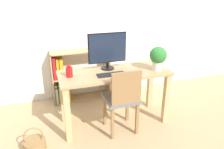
# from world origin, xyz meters

# --- Properties ---
(ground_plane) EXTENTS (10.00, 10.00, 0.00)m
(ground_plane) POSITION_xyz_m (0.00, 0.00, 0.00)
(ground_plane) COLOR tan
(wall_back) EXTENTS (8.00, 0.05, 2.60)m
(wall_back) POSITION_xyz_m (0.00, 1.00, 1.30)
(wall_back) COLOR white
(wall_back) RESTS_ON ground_plane
(desk) EXTENTS (1.43, 0.57, 0.74)m
(desk) POSITION_xyz_m (0.00, 0.00, 0.59)
(desk) COLOR tan
(desk) RESTS_ON ground_plane
(monitor) EXTENTS (0.51, 0.17, 0.48)m
(monitor) POSITION_xyz_m (-0.05, 0.14, 1.01)
(monitor) COLOR black
(monitor) RESTS_ON desk
(keyboard) EXTENTS (0.35, 0.12, 0.02)m
(keyboard) POSITION_xyz_m (-0.07, -0.09, 0.75)
(keyboard) COLOR black
(keyboard) RESTS_ON desk
(vase) EXTENTS (0.08, 0.08, 0.16)m
(vase) POSITION_xyz_m (-0.57, 0.01, 0.81)
(vase) COLOR red
(vase) RESTS_ON desk
(potted_plant) EXTENTS (0.22, 0.22, 0.31)m
(potted_plant) POSITION_xyz_m (0.55, -0.12, 0.92)
(potted_plant) COLOR silver
(potted_plant) RESTS_ON desk
(chair) EXTENTS (0.40, 0.40, 0.88)m
(chair) POSITION_xyz_m (0.02, -0.26, 0.49)
(chair) COLOR slate
(chair) RESTS_ON ground_plane
(bookshelf) EXTENTS (0.93, 0.28, 0.84)m
(bookshelf) POSITION_xyz_m (-0.46, 0.82, 0.38)
(bookshelf) COLOR tan
(bookshelf) RESTS_ON ground_plane
(basket) EXTENTS (0.25, 0.25, 0.31)m
(basket) POSITION_xyz_m (-1.06, -0.29, 0.08)
(basket) COLOR #997547
(basket) RESTS_ON ground_plane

